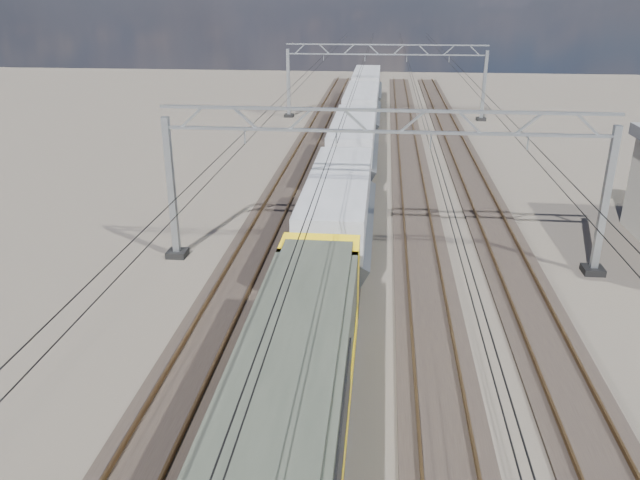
# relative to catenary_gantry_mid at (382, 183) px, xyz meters

# --- Properties ---
(ground) EXTENTS (160.00, 160.00, 0.00)m
(ground) POSITION_rel_catenary_gantry_mid_xyz_m (-0.00, -4.00, -3.91)
(ground) COLOR #2A251F
(ground) RESTS_ON ground
(track_outer_west) EXTENTS (2.60, 140.00, 0.30)m
(track_outer_west) POSITION_rel_catenary_gantry_mid_xyz_m (-6.00, -4.00, -3.83)
(track_outer_west) COLOR black
(track_outer_west) RESTS_ON ground
(track_loco) EXTENTS (2.60, 140.00, 0.30)m
(track_loco) POSITION_rel_catenary_gantry_mid_xyz_m (-2.00, -4.00, -3.83)
(track_loco) COLOR black
(track_loco) RESTS_ON ground
(track_inner_east) EXTENTS (2.60, 140.00, 0.30)m
(track_inner_east) POSITION_rel_catenary_gantry_mid_xyz_m (2.00, -4.00, -3.83)
(track_inner_east) COLOR black
(track_inner_east) RESTS_ON ground
(track_outer_east) EXTENTS (2.60, 140.00, 0.30)m
(track_outer_east) POSITION_rel_catenary_gantry_mid_xyz_m (6.00, -4.00, -3.83)
(track_outer_east) COLOR black
(track_outer_east) RESTS_ON ground
(catenary_gantry_mid) EXTENTS (19.90, 0.90, 7.11)m
(catenary_gantry_mid) POSITION_rel_catenary_gantry_mid_xyz_m (0.00, 0.00, 0.00)
(catenary_gantry_mid) COLOR gray
(catenary_gantry_mid) RESTS_ON ground
(catenary_gantry_far) EXTENTS (19.90, 0.90, 7.11)m
(catenary_gantry_far) POSITION_rel_catenary_gantry_mid_xyz_m (0.00, 36.00, 0.00)
(catenary_gantry_far) COLOR gray
(catenary_gantry_far) RESTS_ON ground
(overhead_wires) EXTENTS (12.03, 140.00, 0.53)m
(overhead_wires) POSITION_rel_catenary_gantry_mid_xyz_m (-0.00, 4.00, 1.84)
(overhead_wires) COLOR black
(overhead_wires) RESTS_ON ground
(locomotive) EXTENTS (2.76, 21.10, 3.62)m
(locomotive) POSITION_rel_catenary_gantry_mid_xyz_m (-2.00, -16.28, -1.58)
(locomotive) COLOR black
(locomotive) RESTS_ON ground
(hopper_wagon_lead) EXTENTS (3.38, 13.00, 3.25)m
(hopper_wagon_lead) POSITION_rel_catenary_gantry_mid_xyz_m (-2.00, 1.42, -1.67)
(hopper_wagon_lead) COLOR black
(hopper_wagon_lead) RESTS_ON ground
(hopper_wagon_mid) EXTENTS (3.38, 13.00, 3.25)m
(hopper_wagon_mid) POSITION_rel_catenary_gantry_mid_xyz_m (-2.00, 15.62, -1.67)
(hopper_wagon_mid) COLOR black
(hopper_wagon_mid) RESTS_ON ground
(hopper_wagon_third) EXTENTS (3.38, 13.00, 3.25)m
(hopper_wagon_third) POSITION_rel_catenary_gantry_mid_xyz_m (-2.00, 29.82, -1.67)
(hopper_wagon_third) COLOR black
(hopper_wagon_third) RESTS_ON ground
(hopper_wagon_fourth) EXTENTS (3.38, 13.00, 3.25)m
(hopper_wagon_fourth) POSITION_rel_catenary_gantry_mid_xyz_m (-2.00, 44.02, -1.67)
(hopper_wagon_fourth) COLOR black
(hopper_wagon_fourth) RESTS_ON ground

